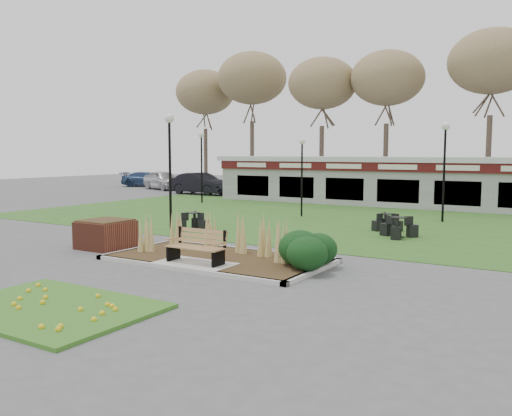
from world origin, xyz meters
The scene contains 18 objects.
ground centered at (0.00, 0.00, 0.00)m, with size 100.00×100.00×0.00m, color #515154.
lawn centered at (0.00, 12.00, 0.01)m, with size 34.00×16.00×0.02m, color #285A1C.
flower_bed centered at (0.00, -4.60, 0.07)m, with size 4.20×3.00×0.16m.
planting_bed centered at (1.27, 1.35, 0.37)m, with size 6.75×3.40×1.27m.
park_bench centered at (0.00, 0.25, 0.59)m, with size 1.70×0.66×0.93m.
brick_planter centered at (-4.40, 1.00, 0.48)m, with size 1.50×1.50×0.95m.
food_pavilion centered at (0.00, 19.96, 1.48)m, with size 24.60×3.40×2.90m.
tree_backdrop centered at (0.00, 28.00, 8.36)m, with size 47.24×5.24×10.36m.
lamp_post_mid_left centered at (-5.61, 5.68, 3.46)m, with size 0.39×0.39×4.75m.
lamp_post_mid_right centered at (-2.89, 12.31, 2.81)m, with size 0.32×0.32×3.86m.
lamp_post_far_right centered at (3.54, 13.75, 3.30)m, with size 0.38×0.38×4.52m.
lamp_post_far_left centered at (-11.47, 15.50, 3.24)m, with size 0.37×0.37×4.44m.
bistro_set_a centered at (-4.50, 5.80, 0.25)m, with size 1.17×1.33×0.70m.
bistro_set_b centered at (2.21, 9.83, 0.25)m, with size 1.11×1.27×0.68m.
bistro_set_d centered at (3.19, 8.23, 0.27)m, with size 1.41×1.34×0.76m.
car_silver centered at (-21.72, 23.59, 0.82)m, with size 1.93×4.80×1.64m, color silver.
car_black centered at (-15.80, 21.00, 0.82)m, with size 1.73×4.95×1.63m, color black.
car_blue centered at (-25.77, 25.87, 0.68)m, with size 1.91×4.70×1.36m, color navy.
Camera 1 is at (9.12, -11.47, 3.16)m, focal length 38.00 mm.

